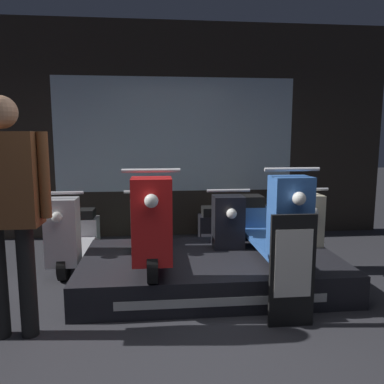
{
  "coord_description": "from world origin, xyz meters",
  "views": [
    {
      "loc": [
        -0.31,
        -2.67,
        1.52
      ],
      "look_at": [
        0.1,
        1.48,
        0.91
      ],
      "focal_mm": 35.0,
      "sensor_mm": 36.0,
      "label": 1
    }
  ],
  "objects": [
    {
      "name": "scooter_display_right",
      "position": [
        0.83,
        0.93,
        0.66
      ],
      "size": [
        0.47,
        1.71,
        0.96
      ],
      "color": "black",
      "rests_on": "display_platform"
    },
    {
      "name": "person_left_browsing",
      "position": [
        -1.4,
        0.15,
        1.1
      ],
      "size": [
        0.63,
        0.26,
        1.82
      ],
      "color": "black",
      "rests_on": "ground_plane"
    },
    {
      "name": "scooter_backrow_0",
      "position": [
        -1.3,
        1.86,
        0.36
      ],
      "size": [
        0.47,
        1.71,
        0.96
      ],
      "color": "black",
      "rests_on": "ground_plane"
    },
    {
      "name": "ground_plane",
      "position": [
        0.0,
        0.0,
        0.0
      ],
      "size": [
        30.0,
        30.0,
        0.0
      ],
      "primitive_type": "plane",
      "color": "#2D2D33"
    },
    {
      "name": "scooter_backrow_3",
      "position": [
        1.37,
        1.86,
        0.36
      ],
      "size": [
        0.47,
        1.71,
        0.96
      ],
      "color": "black",
      "rests_on": "ground_plane"
    },
    {
      "name": "shop_wall_back",
      "position": [
        0.0,
        3.07,
        1.6
      ],
      "size": [
        6.53,
        0.09,
        3.2
      ],
      "color": "#28231E",
      "rests_on": "ground_plane"
    },
    {
      "name": "display_platform",
      "position": [
        0.24,
        1.02,
        0.15
      ],
      "size": [
        2.61,
        1.47,
        0.31
      ],
      "color": "black",
      "rests_on": "ground_plane"
    },
    {
      "name": "scooter_backrow_2",
      "position": [
        0.48,
        1.86,
        0.36
      ],
      "size": [
        0.47,
        1.71,
        0.96
      ],
      "color": "black",
      "rests_on": "ground_plane"
    },
    {
      "name": "price_sign_board",
      "position": [
        0.77,
        0.09,
        0.47
      ],
      "size": [
        0.37,
        0.04,
        0.92
      ],
      "color": "black",
      "rests_on": "ground_plane"
    },
    {
      "name": "scooter_backrow_1",
      "position": [
        -0.41,
        1.86,
        0.36
      ],
      "size": [
        0.47,
        1.71,
        0.96
      ],
      "color": "black",
      "rests_on": "ground_plane"
    },
    {
      "name": "scooter_display_left",
      "position": [
        -0.34,
        0.93,
        0.66
      ],
      "size": [
        0.47,
        1.71,
        0.96
      ],
      "color": "black",
      "rests_on": "display_platform"
    }
  ]
}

